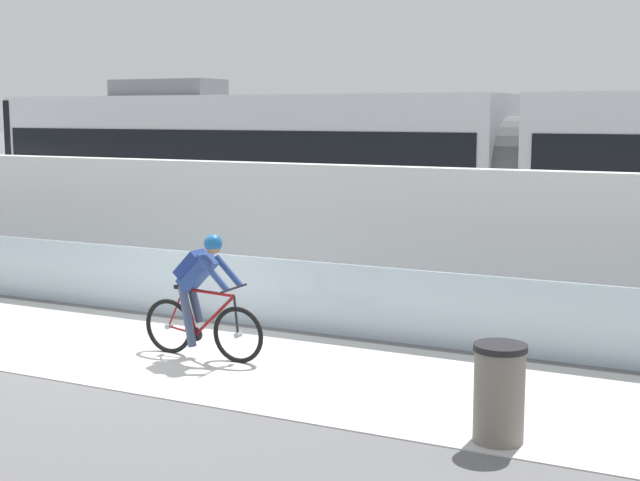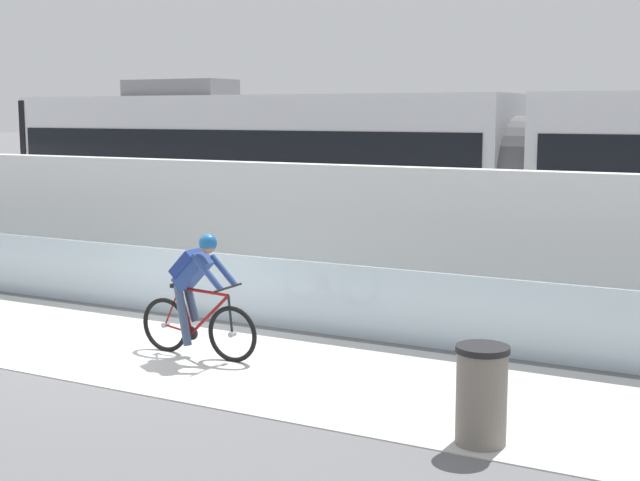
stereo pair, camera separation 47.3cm
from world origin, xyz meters
The scene contains 9 objects.
ground_plane centered at (0.00, 0.00, 0.00)m, with size 200.00×200.00×0.00m, color slate.
bike_path_deck centered at (0.00, 0.00, 0.01)m, with size 32.00×3.20×0.01m, color silver.
glass_parapet centered at (0.00, 1.85, 0.51)m, with size 32.00×0.05×1.02m, color silver.
concrete_barrier_wall centered at (0.00, 3.65, 1.14)m, with size 32.00×0.36×2.29m, color silver.
tram_rail_near centered at (0.00, 6.13, 0.00)m, with size 32.00×0.08×0.01m, color #595654.
tram_rail_far centered at (0.00, 7.57, 0.00)m, with size 32.00×0.08×0.01m, color #595654.
tram centered at (3.38, 6.85, 1.89)m, with size 22.56×2.54×3.81m.
cyclist_on_bike centered at (1.04, 0.00, 0.80)m, with size 1.77×0.58×1.61m.
trash_bin centered at (5.22, -1.25, 0.48)m, with size 0.51×0.51×0.96m.
Camera 2 is at (7.75, -9.15, 3.12)m, focal length 50.51 mm.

